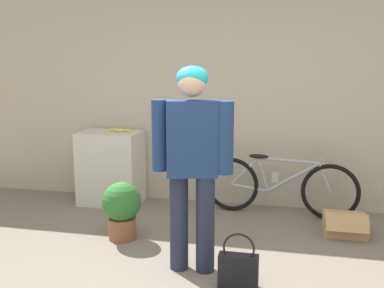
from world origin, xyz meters
TOP-DOWN VIEW (x-y plane):
  - wall_back at (0.00, 2.57)m, footprint 8.00×0.07m
  - side_shelf at (-1.39, 2.26)m, footprint 0.71×0.52m
  - person at (-0.05, 0.72)m, footprint 0.66×0.29m
  - bicycle at (0.61, 2.23)m, footprint 1.71×0.46m
  - banana at (-1.28, 2.28)m, footprint 0.29×0.09m
  - handbag at (0.36, 0.49)m, footprint 0.30×0.11m
  - cardboard_box at (1.27, 1.80)m, footprint 0.42×0.41m
  - potted_plant at (-0.86, 1.22)m, footprint 0.38×0.38m

SIDE VIEW (x-z plane):
  - cardboard_box at x=1.27m, z-range -0.03..0.22m
  - handbag at x=0.36m, z-range -0.07..0.37m
  - potted_plant at x=-0.86m, z-range 0.03..0.60m
  - bicycle at x=0.61m, z-range -0.01..0.68m
  - side_shelf at x=-1.39m, z-range 0.00..0.87m
  - banana at x=-1.28m, z-range 0.87..0.91m
  - person at x=-0.05m, z-range 0.14..1.81m
  - wall_back at x=0.00m, z-range 0.00..2.60m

